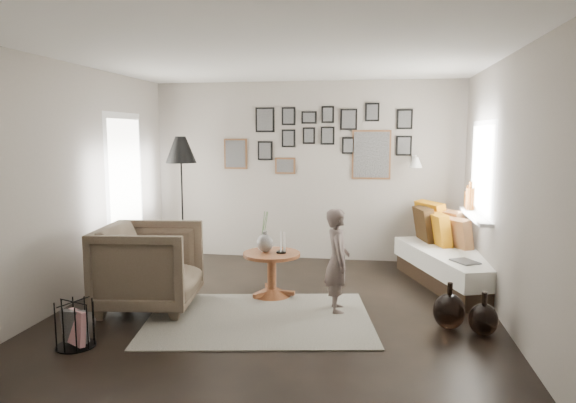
% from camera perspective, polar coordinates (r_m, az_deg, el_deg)
% --- Properties ---
extents(ground, '(4.80, 4.80, 0.00)m').
position_cam_1_polar(ground, '(5.47, -1.39, -12.18)').
color(ground, black).
rests_on(ground, ground).
extents(wall_back, '(4.50, 0.00, 4.50)m').
position_cam_1_polar(wall_back, '(7.54, 1.96, 3.37)').
color(wall_back, gray).
rests_on(wall_back, ground).
extents(wall_front, '(4.50, 0.00, 4.50)m').
position_cam_1_polar(wall_front, '(2.88, -10.38, -3.45)').
color(wall_front, gray).
rests_on(wall_front, ground).
extents(wall_left, '(0.00, 4.80, 4.80)m').
position_cam_1_polar(wall_left, '(6.02, -23.01, 1.74)').
color(wall_left, gray).
rests_on(wall_left, ground).
extents(wall_right, '(0.00, 4.80, 4.80)m').
position_cam_1_polar(wall_right, '(5.25, 23.47, 0.96)').
color(wall_right, gray).
rests_on(wall_right, ground).
extents(ceiling, '(4.80, 4.80, 0.00)m').
position_cam_1_polar(ceiling, '(5.21, -1.49, 15.87)').
color(ceiling, white).
rests_on(ceiling, wall_back).
extents(door_left, '(0.00, 2.14, 2.14)m').
position_cam_1_polar(door_left, '(7.07, -17.63, 0.72)').
color(door_left, white).
rests_on(door_left, wall_left).
extents(window_right, '(0.15, 1.32, 1.30)m').
position_cam_1_polar(window_right, '(6.58, 19.84, -0.90)').
color(window_right, white).
rests_on(window_right, wall_right).
extents(gallery_wall, '(2.74, 0.03, 1.08)m').
position_cam_1_polar(gallery_wall, '(7.47, 4.16, 6.72)').
color(gallery_wall, brown).
rests_on(gallery_wall, wall_back).
extents(wall_sconce, '(0.18, 0.36, 0.16)m').
position_cam_1_polar(wall_sconce, '(7.23, 14.00, 4.27)').
color(wall_sconce, white).
rests_on(wall_sconce, wall_back).
extents(rug, '(2.45, 1.91, 0.01)m').
position_cam_1_polar(rug, '(5.28, -3.23, -12.85)').
color(rug, beige).
rests_on(rug, ground).
extents(pedestal_table, '(0.65, 0.65, 0.51)m').
position_cam_1_polar(pedestal_table, '(5.90, -1.82, -8.29)').
color(pedestal_table, brown).
rests_on(pedestal_table, ground).
extents(vase, '(0.19, 0.19, 0.46)m').
position_cam_1_polar(vase, '(5.84, -2.57, -4.25)').
color(vase, black).
rests_on(vase, pedestal_table).
extents(candles, '(0.11, 0.11, 0.24)m').
position_cam_1_polar(candles, '(5.79, -0.76, -4.60)').
color(candles, black).
rests_on(candles, pedestal_table).
extents(daybed, '(1.42, 2.08, 0.95)m').
position_cam_1_polar(daybed, '(6.68, 18.11, -6.24)').
color(daybed, black).
rests_on(daybed, ground).
extents(magazine_on_daybed, '(0.33, 0.36, 0.02)m').
position_cam_1_polar(magazine_on_daybed, '(6.03, 19.07, -6.32)').
color(magazine_on_daybed, black).
rests_on(magazine_on_daybed, daybed).
extents(armchair, '(1.11, 1.08, 0.91)m').
position_cam_1_polar(armchair, '(5.66, -15.12, -6.97)').
color(armchair, brown).
rests_on(armchair, ground).
extents(armchair_cushion, '(0.45, 0.46, 0.19)m').
position_cam_1_polar(armchair_cushion, '(5.69, -14.64, -6.61)').
color(armchair_cushion, beige).
rests_on(armchair_cushion, armchair).
extents(floor_lamp, '(0.42, 0.42, 1.81)m').
position_cam_1_polar(floor_lamp, '(7.25, -11.81, 5.12)').
color(floor_lamp, black).
rests_on(floor_lamp, ground).
extents(magazine_basket, '(0.41, 0.41, 0.40)m').
position_cam_1_polar(magazine_basket, '(4.94, -22.60, -12.52)').
color(magazine_basket, black).
rests_on(magazine_basket, ground).
extents(demijohn_large, '(0.30, 0.30, 0.45)m').
position_cam_1_polar(demijohn_large, '(5.20, 17.47, -11.54)').
color(demijohn_large, black).
rests_on(demijohn_large, ground).
extents(demijohn_small, '(0.26, 0.26, 0.41)m').
position_cam_1_polar(demijohn_small, '(5.15, 20.88, -12.13)').
color(demijohn_small, black).
rests_on(demijohn_small, ground).
extents(child, '(0.33, 0.44, 1.09)m').
position_cam_1_polar(child, '(5.37, 5.52, -6.53)').
color(child, brown).
rests_on(child, ground).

